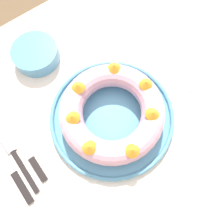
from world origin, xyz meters
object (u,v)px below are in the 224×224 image
Objects in this scene: fork at (18,159)px; serving_knife at (14,174)px; serving_dish at (112,117)px; side_bowl at (36,54)px; napkin at (204,74)px; cake_knife at (32,159)px; bundt_cake at (112,112)px.

serving_knife reaches higher than fork.
serving_dish is 0.28m from fork.
fork is at bearing 167.99° from serving_dish.
side_bowl is (-0.07, 0.30, 0.01)m from serving_dish.
serving_dish reaches higher than fork.
serving_dish reaches higher than napkin.
serving_dish is at bearing 169.48° from napkin.
bundt_cake is at bearing -2.71° from cake_knife.
cake_knife is 0.31m from side_bowl.
cake_knife is at bearing -40.33° from fork.
bundt_cake is 0.28m from fork.
serving_knife is 1.47× the size of side_bowl.
napkin is (0.31, -0.06, -0.05)m from bundt_cake.
fork is at bearing 48.96° from serving_knife.
cake_knife reaches higher than fork.
cake_knife is (-0.24, 0.04, -0.05)m from bundt_cake.
serving_dish is 1.25× the size of bundt_cake.
fork is 0.31m from side_bowl.
side_bowl is at bearing 102.88° from bundt_cake.
fork is at bearing 167.98° from bundt_cake.
bundt_cake is 2.01× the size of side_bowl.
cake_knife is (-0.24, 0.04, -0.01)m from serving_dish.
bundt_cake is at bearing -5.19° from serving_knife.
bundt_cake is 0.30m from serving_knife.
napkin is at bearing -7.64° from serving_knife.
cake_knife is 1.15× the size of side_bowl.
bundt_cake is 0.31m from side_bowl.
serving_dish is 0.25m from cake_knife.
serving_knife is at bearing -130.92° from side_bowl.
fork is 0.89× the size of serving_knife.
serving_knife is (-0.30, 0.03, -0.01)m from serving_dish.
serving_knife is 0.61m from napkin.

